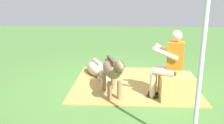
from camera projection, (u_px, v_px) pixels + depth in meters
name	position (u px, v px, depth m)	size (l,w,h in m)	color
ground_plane	(123.00, 88.00, 5.40)	(24.00, 24.00, 0.00)	#4C7A38
hay_patch	(134.00, 83.00, 5.66)	(2.83, 2.54, 0.02)	#AD8C47
hay_bale	(176.00, 87.00, 4.72)	(0.64, 0.55, 0.52)	tan
person_seated	(169.00, 62.00, 4.62)	(0.71, 0.53, 1.40)	beige
pony_standing	(112.00, 71.00, 4.77)	(0.58, 1.32, 0.93)	#8C6B4C
pony_lying	(97.00, 69.00, 6.16)	(0.86, 1.31, 0.42)	beige
soda_bottle	(197.00, 85.00, 5.19)	(0.07, 0.07, 0.26)	brown
tent_pole_left	(201.00, 63.00, 2.82)	(0.06, 0.06, 2.47)	silver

